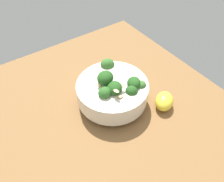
# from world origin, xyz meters

# --- Properties ---
(ground_plane) EXTENTS (0.65, 0.65, 0.05)m
(ground_plane) POSITION_xyz_m (0.00, 0.00, -0.02)
(ground_plane) COLOR brown
(bowl_of_broccoli) EXTENTS (0.18, 0.18, 0.11)m
(bowl_of_broccoli) POSITION_xyz_m (0.00, -0.04, 0.04)
(bowl_of_broccoli) COLOR silver
(bowl_of_broccoli) RESTS_ON ground_plane
(lemon_wedge) EXTENTS (0.07, 0.08, 0.04)m
(lemon_wedge) POSITION_xyz_m (-0.09, -0.14, 0.02)
(lemon_wedge) COLOR yellow
(lemon_wedge) RESTS_ON ground_plane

